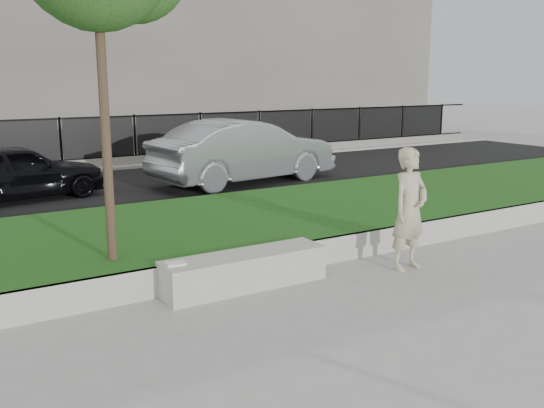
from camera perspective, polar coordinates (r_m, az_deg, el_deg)
ground at (r=7.95m, az=5.35°, el=-8.41°), size 90.00×90.00×0.00m
grass_bank at (r=10.33m, az=-4.65°, el=-2.42°), size 34.00×4.00×0.40m
grass_kerb at (r=8.69m, az=1.25°, el=-5.17°), size 34.00×0.08×0.40m
street at (r=15.37m, az=-13.99°, el=1.34°), size 34.00×7.00×0.04m
far_pavement at (r=19.65m, az=-18.03°, el=3.48°), size 34.00×3.00×0.12m
iron_fence at (r=18.63m, az=-17.38°, el=4.59°), size 32.00×0.30×1.50m
building_facade at (r=26.42m, az=-22.53°, el=15.96°), size 34.00×10.00×10.00m
stone_bench at (r=8.09m, az=-2.61°, el=-6.25°), size 2.27×0.57×0.46m
man at (r=8.90m, az=12.83°, el=-0.49°), size 0.70×0.50×1.77m
book at (r=7.65m, az=-9.05°, el=-5.56°), size 0.26×0.20×0.03m
car_dark at (r=14.53m, az=-22.93°, el=2.78°), size 3.95×2.12×1.28m
car_silver at (r=15.68m, az=-2.63°, el=4.98°), size 5.14×2.39×1.63m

